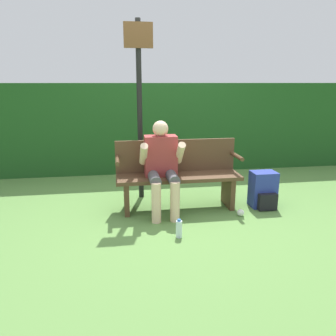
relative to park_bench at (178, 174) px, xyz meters
name	(u,v)px	position (x,y,z in m)	size (l,w,h in m)	color
ground_plane	(178,208)	(0.00, -0.06, -0.44)	(40.00, 40.00, 0.00)	#5B8942
hedge_back	(158,127)	(0.00, 1.97, 0.34)	(12.00, 0.59, 1.56)	#1E4C1E
park_bench	(178,174)	(0.00, 0.00, 0.00)	(1.56, 0.43, 0.86)	#513823
person_seated	(162,163)	(-0.22, -0.12, 0.18)	(0.53, 0.59, 1.13)	#993333
backpack	(263,190)	(1.10, -0.16, -0.22)	(0.32, 0.32, 0.46)	#283893
water_bottle	(179,229)	(-0.14, -0.86, -0.35)	(0.07, 0.07, 0.20)	silver
signpost	(139,99)	(-0.44, 0.45, 0.92)	(0.37, 0.09, 2.35)	black
parked_car	(220,102)	(4.27, 11.81, 0.20)	(3.28, 4.66, 1.35)	#2D4784
litter_crumple	(241,213)	(0.70, -0.42, -0.40)	(0.09, 0.09, 0.09)	silver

